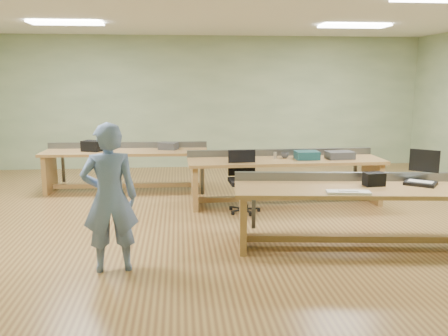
{
  "coord_description": "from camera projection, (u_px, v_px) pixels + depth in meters",
  "views": [
    {
      "loc": [
        -0.64,
        -6.99,
        2.06
      ],
      "look_at": [
        -0.03,
        -0.6,
        0.84
      ],
      "focal_mm": 38.0,
      "sensor_mm": 36.0,
      "label": 1
    }
  ],
  "objects": [
    {
      "name": "floor",
      "position": [
        222.0,
        214.0,
        7.28
      ],
      "size": [
        10.0,
        10.0,
        0.0
      ],
      "primitive_type": "plane",
      "color": "olive",
      "rests_on": "ground"
    },
    {
      "name": "ceiling",
      "position": [
        222.0,
        11.0,
        6.72
      ],
      "size": [
        10.0,
        10.0,
        0.0
      ],
      "primitive_type": "plane",
      "color": "silver",
      "rests_on": "wall_back"
    },
    {
      "name": "wall_back",
      "position": [
        206.0,
        103.0,
        10.91
      ],
      "size": [
        10.0,
        0.04,
        3.0
      ],
      "primitive_type": "cube",
      "color": "#A5B78A",
      "rests_on": "floor"
    },
    {
      "name": "wall_front",
      "position": [
        278.0,
        165.0,
        3.09
      ],
      "size": [
        10.0,
        0.04,
        3.0
      ],
      "primitive_type": "cube",
      "color": "#A5B78A",
      "rests_on": "floor"
    },
    {
      "name": "fluor_panels",
      "position": [
        222.0,
        13.0,
        6.73
      ],
      "size": [
        6.2,
        3.5,
        0.03
      ],
      "color": "white",
      "rests_on": "ceiling"
    },
    {
      "name": "workbench_front",
      "position": [
        366.0,
        201.0,
        5.83
      ],
      "size": [
        3.31,
        1.23,
        0.86
      ],
      "rotation": [
        0.0,
        0.0,
        -0.11
      ],
      "color": "#A97A47",
      "rests_on": "floor"
    },
    {
      "name": "workbench_mid",
      "position": [
        285.0,
        170.0,
        7.83
      ],
      "size": [
        3.21,
        0.9,
        0.86
      ],
      "rotation": [
        0.0,
        0.0,
        0.01
      ],
      "color": "#A97A47",
      "rests_on": "floor"
    },
    {
      "name": "workbench_back",
      "position": [
        126.0,
        161.0,
        8.74
      ],
      "size": [
        3.01,
        0.9,
        0.86
      ],
      "rotation": [
        0.0,
        0.0,
        -0.03
      ],
      "color": "#A97A47",
      "rests_on": "floor"
    },
    {
      "name": "person",
      "position": [
        110.0,
        198.0,
        5.02
      ],
      "size": [
        0.64,
        0.47,
        1.62
      ],
      "primitive_type": "imported",
      "rotation": [
        0.0,
        0.0,
        3.3
      ],
      "color": "#6A80AD",
      "rests_on": "floor"
    },
    {
      "name": "laptop_base",
      "position": [
        420.0,
        183.0,
        5.9
      ],
      "size": [
        0.46,
        0.45,
        0.04
      ],
      "primitive_type": "cube",
      "rotation": [
        0.0,
        0.0,
        -0.67
      ],
      "color": "black",
      "rests_on": "workbench_front"
    },
    {
      "name": "laptop_screen",
      "position": [
        424.0,
        161.0,
        5.97
      ],
      "size": [
        0.29,
        0.24,
        0.28
      ],
      "primitive_type": "cube",
      "rotation": [
        0.0,
        0.0,
        -0.67
      ],
      "color": "black",
      "rests_on": "laptop_base"
    },
    {
      "name": "keyboard",
      "position": [
        348.0,
        192.0,
        5.45
      ],
      "size": [
        0.52,
        0.24,
        0.03
      ],
      "primitive_type": "cube",
      "rotation": [
        0.0,
        0.0,
        -0.16
      ],
      "color": "beige",
      "rests_on": "workbench_front"
    },
    {
      "name": "camera_bag",
      "position": [
        374.0,
        179.0,
        5.83
      ],
      "size": [
        0.26,
        0.18,
        0.16
      ],
      "primitive_type": "cube",
      "rotation": [
        0.0,
        0.0,
        0.1
      ],
      "color": "black",
      "rests_on": "workbench_front"
    },
    {
      "name": "task_chair",
      "position": [
        243.0,
        190.0,
        7.37
      ],
      "size": [
        0.54,
        0.54,
        0.95
      ],
      "rotation": [
        0.0,
        0.0,
        0.05
      ],
      "color": "black",
      "rests_on": "floor"
    },
    {
      "name": "parts_bin_teal",
      "position": [
        307.0,
        155.0,
        7.75
      ],
      "size": [
        0.38,
        0.29,
        0.13
      ],
      "primitive_type": "cube",
      "rotation": [
        0.0,
        0.0,
        0.02
      ],
      "color": "#143C42",
      "rests_on": "workbench_mid"
    },
    {
      "name": "parts_bin_grey",
      "position": [
        340.0,
        155.0,
        7.8
      ],
      "size": [
        0.46,
        0.31,
        0.12
      ],
      "primitive_type": "cube",
      "rotation": [
        0.0,
        0.0,
        0.09
      ],
      "color": "#343537",
      "rests_on": "workbench_mid"
    },
    {
      "name": "mug",
      "position": [
        285.0,
        155.0,
        7.85
      ],
      "size": [
        0.15,
        0.15,
        0.1
      ],
      "primitive_type": "imported",
      "rotation": [
        0.0,
        0.0,
        -0.29
      ],
      "color": "#343537",
      "rests_on": "workbench_mid"
    },
    {
      "name": "drinks_can",
      "position": [
        275.0,
        155.0,
        7.82
      ],
      "size": [
        0.07,
        0.07,
        0.11
      ],
      "primitive_type": "cylinder",
      "rotation": [
        0.0,
        0.0,
        -0.21
      ],
      "color": "#B3B3B8",
      "rests_on": "workbench_mid"
    },
    {
      "name": "storage_box_back",
      "position": [
        92.0,
        146.0,
        8.59
      ],
      "size": [
        0.4,
        0.36,
        0.19
      ],
      "primitive_type": "cube",
      "rotation": [
        0.0,
        0.0,
        -0.42
      ],
      "color": "black",
      "rests_on": "workbench_back"
    },
    {
      "name": "tray_back",
      "position": [
        168.0,
        146.0,
        8.81
      ],
      "size": [
        0.39,
        0.34,
        0.13
      ],
      "primitive_type": "cube",
      "rotation": [
        0.0,
        0.0,
        -0.38
      ],
      "color": "#343537",
      "rests_on": "workbench_back"
    }
  ]
}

